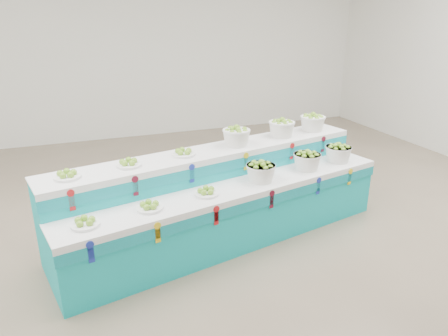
{
  "coord_description": "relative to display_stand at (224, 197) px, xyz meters",
  "views": [
    {
      "loc": [
        -1.59,
        -3.99,
        2.55
      ],
      "look_at": [
        0.0,
        0.24,
        0.87
      ],
      "focal_mm": 33.68,
      "sensor_mm": 36.0,
      "label": 1
    }
  ],
  "objects": [
    {
      "name": "ground",
      "position": [
        -0.0,
        -0.24,
        -0.51
      ],
      "size": [
        10.0,
        10.0,
        0.0
      ],
      "primitive_type": "plane",
      "color": "#6E5F4D",
      "rests_on": "ground"
    },
    {
      "name": "back_wall",
      "position": [
        -0.0,
        4.76,
        1.49
      ],
      "size": [
        10.0,
        0.0,
        10.0
      ],
      "primitive_type": "plane",
      "rotation": [
        1.57,
        0.0,
        0.0
      ],
      "color": "silver",
      "rests_on": "ground"
    },
    {
      "name": "display_stand",
      "position": [
        0.0,
        0.0,
        0.0
      ],
      "size": [
        4.17,
        1.88,
        1.02
      ],
      "primitive_type": null,
      "rotation": [
        0.0,
        0.0,
        0.21
      ],
      "color": "#11B3BA",
      "rests_on": "ground"
    },
    {
      "name": "plate_lower_left",
      "position": [
        -1.58,
        -0.6,
        0.26
      ],
      "size": [
        0.32,
        0.32,
        0.09
      ],
      "primitive_type": "cylinder",
      "rotation": [
        0.0,
        0.0,
        0.21
      ],
      "color": "white",
      "rests_on": "display_stand"
    },
    {
      "name": "plate_lower_mid",
      "position": [
        -0.96,
        -0.46,
        0.26
      ],
      "size": [
        0.32,
        0.32,
        0.09
      ],
      "primitive_type": "cylinder",
      "rotation": [
        0.0,
        0.0,
        0.21
      ],
      "color": "white",
      "rests_on": "display_stand"
    },
    {
      "name": "plate_lower_right",
      "position": [
        -0.32,
        -0.33,
        0.26
      ],
      "size": [
        0.32,
        0.32,
        0.09
      ],
      "primitive_type": "cylinder",
      "rotation": [
        0.0,
        0.0,
        0.21
      ],
      "color": "white",
      "rests_on": "display_stand"
    },
    {
      "name": "basket_lower_left",
      "position": [
        0.39,
        -0.17,
        0.33
      ],
      "size": [
        0.4,
        0.4,
        0.24
      ],
      "primitive_type": null,
      "rotation": [
        0.0,
        0.0,
        0.21
      ],
      "color": "silver",
      "rests_on": "display_stand"
    },
    {
      "name": "basket_lower_mid",
      "position": [
        1.08,
        -0.02,
        0.33
      ],
      "size": [
        0.4,
        0.4,
        0.24
      ],
      "primitive_type": null,
      "rotation": [
        0.0,
        0.0,
        0.21
      ],
      "color": "silver",
      "rests_on": "display_stand"
    },
    {
      "name": "basket_lower_right",
      "position": [
        1.62,
        0.1,
        0.33
      ],
      "size": [
        0.4,
        0.4,
        0.24
      ],
      "primitive_type": null,
      "rotation": [
        0.0,
        0.0,
        0.21
      ],
      "color": "silver",
      "rests_on": "display_stand"
    },
    {
      "name": "plate_upper_left",
      "position": [
        -1.68,
        -0.11,
        0.56
      ],
      "size": [
        0.32,
        0.32,
        0.09
      ],
      "primitive_type": "cylinder",
      "rotation": [
        0.0,
        0.0,
        0.21
      ],
      "color": "white",
      "rests_on": "display_stand"
    },
    {
      "name": "plate_upper_mid",
      "position": [
        -1.07,
        0.02,
        0.56
      ],
      "size": [
        0.32,
        0.32,
        0.09
      ],
      "primitive_type": "cylinder",
      "rotation": [
        0.0,
        0.0,
        0.21
      ],
      "color": "white",
      "rests_on": "display_stand"
    },
    {
      "name": "plate_upper_right",
      "position": [
        -0.43,
        0.16,
        0.56
      ],
      "size": [
        0.32,
        0.32,
        0.09
      ],
      "primitive_type": "cylinder",
      "rotation": [
        0.0,
        0.0,
        0.21
      ],
      "color": "white",
      "rests_on": "display_stand"
    },
    {
      "name": "basket_upper_left",
      "position": [
        0.28,
        0.32,
        0.63
      ],
      "size": [
        0.4,
        0.4,
        0.24
      ],
      "primitive_type": null,
      "rotation": [
        0.0,
        0.0,
        0.21
      ],
      "color": "silver",
      "rests_on": "display_stand"
    },
    {
      "name": "basket_upper_mid",
      "position": [
        0.98,
        0.47,
        0.63
      ],
      "size": [
        0.4,
        0.4,
        0.24
      ],
      "primitive_type": null,
      "rotation": [
        0.0,
        0.0,
        0.21
      ],
      "color": "silver",
      "rests_on": "display_stand"
    },
    {
      "name": "basket_upper_right",
      "position": [
        1.52,
        0.59,
        0.63
      ],
      "size": [
        0.4,
        0.4,
        0.24
      ],
      "primitive_type": null,
      "rotation": [
        0.0,
        0.0,
        0.21
      ],
      "color": "silver",
      "rests_on": "display_stand"
    }
  ]
}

